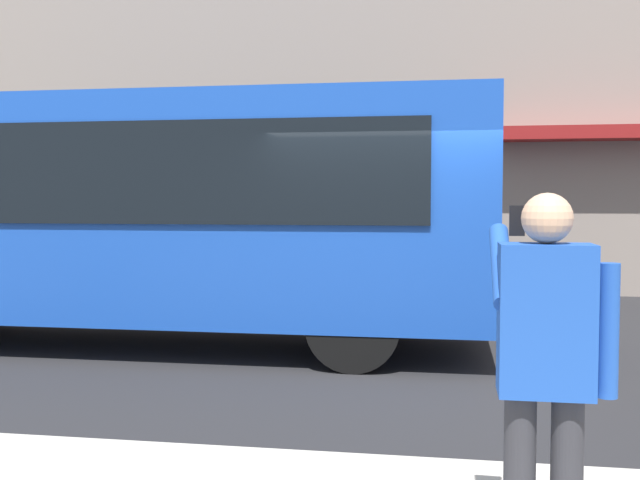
# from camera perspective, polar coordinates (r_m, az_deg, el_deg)

# --- Properties ---
(ground_plane) EXTENTS (60.00, 60.00, 0.00)m
(ground_plane) POSITION_cam_1_polar(r_m,az_deg,el_deg) (8.59, 5.40, -9.12)
(ground_plane) COLOR #232326
(red_bus) EXTENTS (9.05, 2.54, 3.08)m
(red_bus) POSITION_cam_1_polar(r_m,az_deg,el_deg) (9.80, -14.46, 2.22)
(red_bus) COLOR #1947AD
(red_bus) RESTS_ON ground_plane
(pedestrian_photographer) EXTENTS (0.53, 0.52, 1.70)m
(pedestrian_photographer) POSITION_cam_1_polar(r_m,az_deg,el_deg) (3.48, 16.59, -8.32)
(pedestrian_photographer) COLOR #2D2D33
(pedestrian_photographer) RESTS_ON sidewalk_curb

